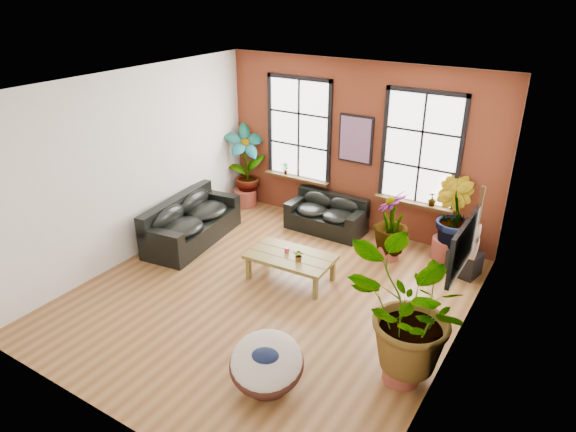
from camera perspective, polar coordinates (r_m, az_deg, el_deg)
name	(u,v)px	position (r m, az deg, el deg)	size (l,w,h in m)	color
room	(273,198)	(8.11, -1.70, 2.04)	(6.04, 6.54, 3.54)	brown
sofa_back	(327,215)	(10.92, 4.37, 0.15)	(1.64, 0.80, 0.75)	black
sofa_left	(190,222)	(10.60, -10.84, -0.68)	(1.22, 2.36, 0.89)	black
coffee_table	(291,258)	(9.05, 0.29, -4.68)	(1.54, 0.93, 0.58)	brown
papasan_chair	(267,364)	(6.89, -2.40, -16.08)	(1.28, 1.28, 0.73)	#3C1C15
poster	(356,139)	(10.56, 7.53, 8.46)	(0.74, 0.06, 0.98)	black
tv_wall_unit	(467,244)	(7.55, 19.23, -2.94)	(0.13, 1.86, 1.20)	black
media_box	(464,263)	(9.85, 18.96, -4.94)	(0.61, 0.55, 0.44)	black
pot_back_left	(245,197)	(12.18, -4.78, 2.09)	(0.64, 0.64, 0.39)	brown
pot_back_right	(446,248)	(10.29, 17.18, -3.45)	(0.60, 0.60, 0.41)	brown
pot_right_wall	(401,368)	(7.27, 12.48, -16.21)	(0.55, 0.55, 0.36)	brown
pot_mid	(387,250)	(10.04, 10.96, -3.77)	(0.57, 0.57, 0.32)	brown
floor_plant_back_left	(246,163)	(11.90, -4.73, 5.87)	(0.94, 0.63, 1.78)	#17591C
floor_plant_back_right	(452,216)	(10.03, 17.76, 0.05)	(0.81, 0.65, 1.47)	#17591C
floor_plant_right_wall	(408,315)	(6.79, 13.22, -10.69)	(1.54, 1.33, 1.71)	#17591C
floor_plant_mid	(392,222)	(9.80, 11.44, -0.68)	(0.68, 0.68, 1.22)	#17591C
table_plant	(299,255)	(8.80, 1.24, -4.39)	(0.20, 0.17, 0.22)	#17591C
sill_plant_left	(285,168)	(11.54, -0.29, 5.32)	(0.14, 0.10, 0.27)	#17591C
sill_plant_right	(432,199)	(10.27, 15.73, 1.82)	(0.15, 0.15, 0.27)	#17591C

